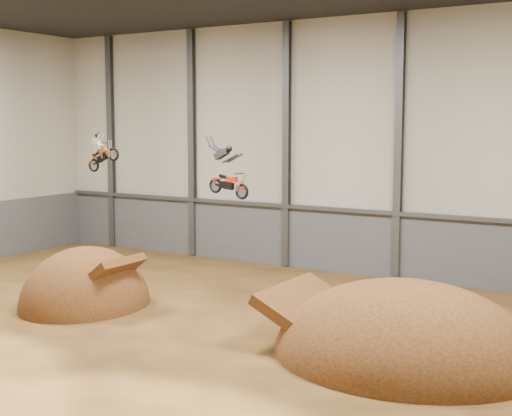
% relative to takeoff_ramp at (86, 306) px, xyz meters
% --- Properties ---
extents(floor, '(40.00, 40.00, 0.00)m').
position_rel_takeoff_ramp_xyz_m(floor, '(6.81, -2.17, 0.00)').
color(floor, '#452C12').
rests_on(floor, ground).
extents(back_wall, '(40.00, 0.10, 14.00)m').
position_rel_takeoff_ramp_xyz_m(back_wall, '(6.81, 12.83, 7.00)').
color(back_wall, '#BBB6A6').
rests_on(back_wall, ground).
extents(lower_band_back, '(39.80, 0.18, 3.50)m').
position_rel_takeoff_ramp_xyz_m(lower_band_back, '(6.81, 12.73, 1.75)').
color(lower_band_back, '#52555A').
rests_on(lower_band_back, ground).
extents(steel_rail, '(39.80, 0.35, 0.20)m').
position_rel_takeoff_ramp_xyz_m(steel_rail, '(6.81, 12.58, 3.55)').
color(steel_rail, '#47494F').
rests_on(steel_rail, lower_band_back).
extents(steel_column_0, '(0.40, 0.36, 13.90)m').
position_rel_takeoff_ramp_xyz_m(steel_column_0, '(-9.86, 12.63, 7.00)').
color(steel_column_0, '#47494F').
rests_on(steel_column_0, ground).
extents(steel_column_1, '(0.40, 0.36, 13.90)m').
position_rel_takeoff_ramp_xyz_m(steel_column_1, '(-3.19, 12.63, 7.00)').
color(steel_column_1, '#47494F').
rests_on(steel_column_1, ground).
extents(steel_column_2, '(0.40, 0.36, 13.90)m').
position_rel_takeoff_ramp_xyz_m(steel_column_2, '(3.48, 12.63, 7.00)').
color(steel_column_2, '#47494F').
rests_on(steel_column_2, ground).
extents(steel_column_3, '(0.40, 0.36, 13.90)m').
position_rel_takeoff_ramp_xyz_m(steel_column_3, '(10.14, 12.63, 7.00)').
color(steel_column_3, '#47494F').
rests_on(steel_column_3, ground).
extents(takeoff_ramp, '(5.45, 6.29, 5.45)m').
position_rel_takeoff_ramp_xyz_m(takeoff_ramp, '(0.00, 0.00, 0.00)').
color(takeoff_ramp, '#402310').
rests_on(takeoff_ramp, ground).
extents(landing_ramp, '(9.52, 8.42, 5.49)m').
position_rel_takeoff_ramp_xyz_m(landing_ramp, '(14.89, 0.62, 0.00)').
color(landing_ramp, '#402310').
rests_on(landing_ramp, ground).
extents(fmx_rider_a, '(2.45, 0.77, 2.34)m').
position_rel_takeoff_ramp_xyz_m(fmx_rider_a, '(0.40, 1.12, 7.20)').
color(fmx_rider_a, '#D15D11').
extents(fmx_rider_b, '(3.21, 1.11, 2.80)m').
position_rel_takeoff_ramp_xyz_m(fmx_rider_b, '(5.97, 2.77, 6.34)').
color(fmx_rider_b, red).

